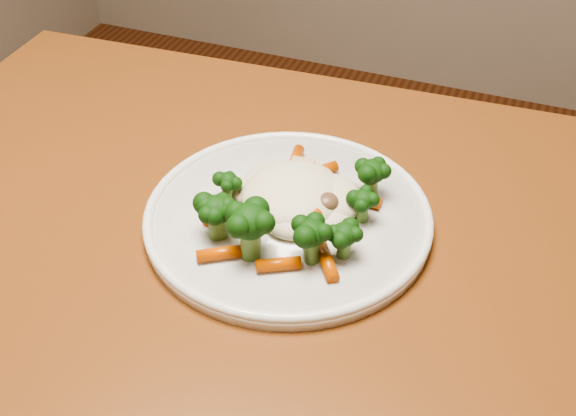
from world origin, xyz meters
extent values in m
cube|color=brown|center=(0.01, -0.23, 0.73)|extent=(1.14, 0.79, 0.04)
cube|color=brown|center=(-0.50, 0.05, 0.35)|extent=(0.06, 0.06, 0.71)
cylinder|color=white|center=(-0.08, -0.16, 0.76)|extent=(0.28, 0.28, 0.01)
ellipsoid|color=beige|center=(-0.08, -0.15, 0.79)|extent=(0.12, 0.11, 0.05)
ellipsoid|color=black|center=(-0.13, -0.22, 0.78)|extent=(0.05, 0.05, 0.04)
ellipsoid|color=black|center=(-0.09, -0.23, 0.79)|extent=(0.06, 0.06, 0.05)
ellipsoid|color=black|center=(-0.04, -0.22, 0.78)|extent=(0.05, 0.05, 0.04)
ellipsoid|color=black|center=(-0.01, -0.20, 0.78)|extent=(0.04, 0.04, 0.03)
ellipsoid|color=black|center=(-0.01, -0.15, 0.78)|extent=(0.04, 0.04, 0.03)
ellipsoid|color=black|center=(-0.01, -0.11, 0.78)|extent=(0.04, 0.04, 0.04)
ellipsoid|color=black|center=(-0.14, -0.16, 0.78)|extent=(0.03, 0.03, 0.03)
ellipsoid|color=black|center=(-0.13, -0.22, 0.78)|extent=(0.05, 0.05, 0.04)
cylinder|color=#D15104|center=(-0.10, -0.09, 0.77)|extent=(0.02, 0.05, 0.01)
cylinder|color=#D15104|center=(-0.07, -0.09, 0.77)|extent=(0.03, 0.04, 0.01)
cylinder|color=#D15104|center=(-0.02, -0.12, 0.77)|extent=(0.05, 0.02, 0.01)
cylinder|color=#D15104|center=(-0.14, -0.19, 0.77)|extent=(0.01, 0.04, 0.01)
cylinder|color=#D15104|center=(-0.11, -0.24, 0.77)|extent=(0.05, 0.04, 0.01)
cylinder|color=#D15104|center=(-0.06, -0.24, 0.77)|extent=(0.04, 0.03, 0.01)
cylinder|color=#D15104|center=(-0.02, -0.22, 0.77)|extent=(0.04, 0.04, 0.01)
cylinder|color=#D15104|center=(-0.06, -0.16, 0.78)|extent=(0.04, 0.05, 0.01)
ellipsoid|color=brown|center=(-0.07, -0.15, 0.78)|extent=(0.03, 0.03, 0.02)
ellipsoid|color=brown|center=(-0.04, -0.16, 0.78)|extent=(0.02, 0.02, 0.02)
ellipsoid|color=brown|center=(-0.09, -0.16, 0.78)|extent=(0.02, 0.02, 0.02)
cube|color=tan|center=(-0.09, -0.12, 0.78)|extent=(0.03, 0.02, 0.01)
cube|color=tan|center=(-0.06, -0.12, 0.78)|extent=(0.02, 0.02, 0.01)
cube|color=tan|center=(-0.11, -0.13, 0.78)|extent=(0.02, 0.02, 0.01)
cube|color=tan|center=(-0.08, -0.11, 0.78)|extent=(0.03, 0.02, 0.01)
camera|label=1|loc=(0.12, -0.66, 1.21)|focal=45.00mm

